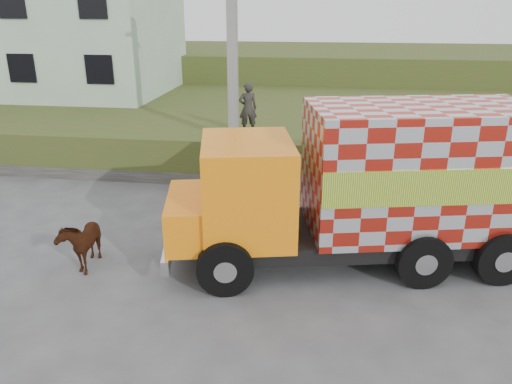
# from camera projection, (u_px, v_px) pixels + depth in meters

# --- Properties ---
(ground) EXTENTS (120.00, 120.00, 0.00)m
(ground) POSITION_uv_depth(u_px,v_px,m) (241.00, 242.00, 12.64)
(ground) COLOR #474749
(ground) RESTS_ON ground
(embankment) EXTENTS (40.00, 12.00, 1.50)m
(embankment) POSITION_uv_depth(u_px,v_px,m) (279.00, 125.00, 21.64)
(embankment) COLOR #33531B
(embankment) RESTS_ON ground
(embankment_far) EXTENTS (40.00, 12.00, 3.00)m
(embankment_far) POSITION_uv_depth(u_px,v_px,m) (297.00, 72.00, 32.50)
(embankment_far) COLOR #33531B
(embankment_far) RESTS_ON ground
(retaining_strip) EXTENTS (16.00, 0.50, 0.40)m
(retaining_strip) POSITION_uv_depth(u_px,v_px,m) (203.00, 178.00, 16.73)
(retaining_strip) COLOR #595651
(retaining_strip) RESTS_ON ground
(building) EXTENTS (10.00, 8.00, 6.00)m
(building) POSITION_uv_depth(u_px,v_px,m) (64.00, 29.00, 24.54)
(building) COLOR #B7D2B3
(building) RESTS_ON embankment
(utility_pole) EXTENTS (1.20, 0.30, 8.00)m
(utility_pole) POSITION_uv_depth(u_px,v_px,m) (233.00, 58.00, 15.60)
(utility_pole) COLOR gray
(utility_pole) RESTS_ON ground
(cargo_truck) EXTENTS (8.52, 4.27, 3.64)m
(cargo_truck) POSITION_uv_depth(u_px,v_px,m) (370.00, 185.00, 11.15)
(cargo_truck) COLOR black
(cargo_truck) RESTS_ON ground
(cow) EXTENTS (0.83, 1.52, 1.23)m
(cow) POSITION_uv_depth(u_px,v_px,m) (82.00, 241.00, 11.34)
(cow) COLOR black
(cow) RESTS_ON ground
(pedestrian) EXTENTS (0.72, 0.58, 1.73)m
(pedestrian) POSITION_uv_depth(u_px,v_px,m) (248.00, 108.00, 16.87)
(pedestrian) COLOR #2E2C29
(pedestrian) RESTS_ON embankment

